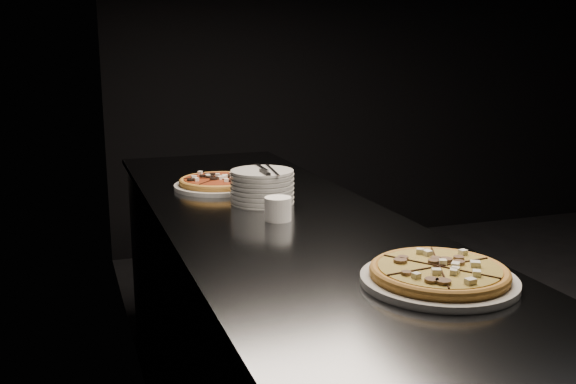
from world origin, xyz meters
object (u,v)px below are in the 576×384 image
object	(u,v)px
counter	(274,341)
ramekin	(278,208)
plate_stack	(262,186)
cutlery	(266,170)
pizza_tomato	(219,183)
pizza_mushroom	(439,274)

from	to	relation	value
counter	ramekin	xyz separation A→B (m)	(-0.02, -0.11, 0.50)
plate_stack	cutlery	xyz separation A→B (m)	(0.01, -0.02, 0.06)
cutlery	ramekin	bearing A→B (deg)	-97.16
pizza_tomato	plate_stack	bearing A→B (deg)	-72.87
ramekin	counter	bearing A→B (deg)	79.50
counter	cutlery	xyz separation A→B (m)	(0.01, 0.12, 0.58)
counter	ramekin	bearing A→B (deg)	-100.50
cutlery	plate_stack	bearing A→B (deg)	118.80
counter	cutlery	size ratio (longest dim) A/B	10.66
cutlery	ramekin	distance (m)	0.24
pizza_tomato	ramekin	bearing A→B (deg)	-83.25
counter	pizza_tomato	distance (m)	0.64
plate_stack	ramekin	world-z (taller)	plate_stack
ramekin	pizza_tomato	bearing A→B (deg)	96.75
pizza_tomato	cutlery	world-z (taller)	cutlery
pizza_tomato	cutlery	size ratio (longest dim) A/B	1.61
pizza_mushroom	pizza_tomato	size ratio (longest dim) A/B	0.96
pizza_tomato	ramekin	distance (m)	0.53
plate_stack	counter	bearing A→B (deg)	-91.84
counter	plate_stack	distance (m)	0.53
counter	ramekin	world-z (taller)	ramekin
cutlery	pizza_tomato	bearing A→B (deg)	108.93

